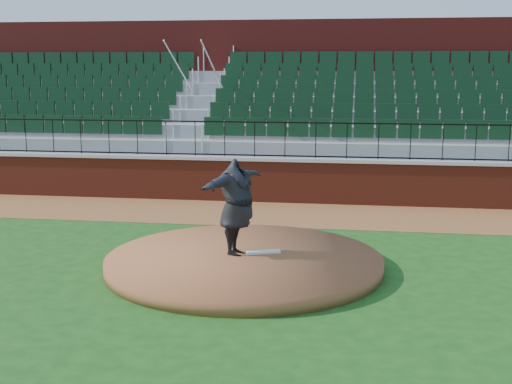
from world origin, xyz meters
TOP-DOWN VIEW (x-y plane):
  - ground at (0.00, 0.00)m, footprint 90.00×90.00m
  - warning_track at (0.00, 5.40)m, footprint 34.00×3.20m
  - field_wall at (0.00, 7.00)m, footprint 34.00×0.35m
  - wall_cap at (0.00, 7.00)m, footprint 34.00×0.45m
  - wall_railing at (0.00, 7.00)m, footprint 34.00×0.05m
  - seating_stands at (0.00, 9.72)m, footprint 34.00×5.10m
  - concourse_wall at (0.00, 12.52)m, footprint 34.00×0.50m
  - pitchers_mound at (-0.06, 0.34)m, footprint 5.34×5.34m
  - pitching_rubber at (0.28, 0.62)m, footprint 0.68×0.38m
  - pitcher at (-0.22, 0.44)m, footprint 1.23×2.40m

SIDE VIEW (x-z plane):
  - ground at x=0.00m, z-range 0.00..0.00m
  - warning_track at x=0.00m, z-range 0.00..0.01m
  - pitchers_mound at x=-0.06m, z-range 0.00..0.25m
  - pitching_rubber at x=0.28m, z-range 0.25..0.29m
  - field_wall at x=0.00m, z-range 0.00..1.20m
  - pitcher at x=-0.22m, z-range 0.25..2.13m
  - wall_cap at x=0.00m, z-range 1.20..1.30m
  - wall_railing at x=0.00m, z-range 1.30..2.30m
  - seating_stands at x=0.00m, z-range 0.00..4.60m
  - concourse_wall at x=0.00m, z-range 0.00..5.50m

